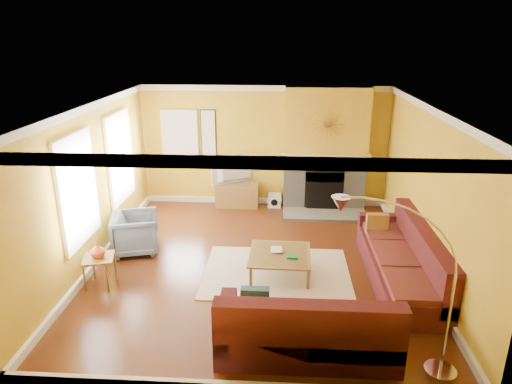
# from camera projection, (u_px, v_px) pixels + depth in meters

# --- Properties ---
(floor) EXTENTS (5.50, 6.00, 0.02)m
(floor) POSITION_uv_depth(u_px,v_px,m) (257.00, 264.00, 7.87)
(floor) COLOR #612D14
(floor) RESTS_ON ground
(ceiling) EXTENTS (5.50, 6.00, 0.02)m
(ceiling) POSITION_uv_depth(u_px,v_px,m) (257.00, 106.00, 6.97)
(ceiling) COLOR white
(ceiling) RESTS_ON ground
(wall_back) EXTENTS (5.50, 0.02, 2.70)m
(wall_back) POSITION_uv_depth(u_px,v_px,m) (264.00, 146.00, 10.25)
(wall_back) COLOR gold
(wall_back) RESTS_ON ground
(wall_front) EXTENTS (5.50, 0.02, 2.70)m
(wall_front) POSITION_uv_depth(u_px,v_px,m) (239.00, 287.00, 4.58)
(wall_front) COLOR gold
(wall_front) RESTS_ON ground
(wall_left) EXTENTS (0.02, 6.00, 2.70)m
(wall_left) POSITION_uv_depth(u_px,v_px,m) (91.00, 187.00, 7.57)
(wall_left) COLOR gold
(wall_left) RESTS_ON ground
(wall_right) EXTENTS (0.02, 6.00, 2.70)m
(wall_right) POSITION_uv_depth(u_px,v_px,m) (429.00, 193.00, 7.27)
(wall_right) COLOR gold
(wall_right) RESTS_ON ground
(baseboard) EXTENTS (5.50, 6.00, 0.12)m
(baseboard) POSITION_uv_depth(u_px,v_px,m) (257.00, 261.00, 7.85)
(baseboard) COLOR white
(baseboard) RESTS_ON floor
(crown_molding) EXTENTS (5.50, 6.00, 0.12)m
(crown_molding) POSITION_uv_depth(u_px,v_px,m) (257.00, 110.00, 6.99)
(crown_molding) COLOR white
(crown_molding) RESTS_ON ceiling
(window_left_near) EXTENTS (0.06, 1.22, 1.72)m
(window_left_near) POSITION_uv_depth(u_px,v_px,m) (119.00, 158.00, 8.75)
(window_left_near) COLOR white
(window_left_near) RESTS_ON wall_left
(window_left_far) EXTENTS (0.06, 1.22, 1.72)m
(window_left_far) POSITION_uv_depth(u_px,v_px,m) (77.00, 190.00, 6.96)
(window_left_far) COLOR white
(window_left_far) RESTS_ON wall_left
(window_back) EXTENTS (0.82, 0.06, 1.22)m
(window_back) POSITION_uv_depth(u_px,v_px,m) (180.00, 137.00, 10.25)
(window_back) COLOR white
(window_back) RESTS_ON wall_back
(wall_art) EXTENTS (0.34, 0.04, 1.14)m
(wall_art) POSITION_uv_depth(u_px,v_px,m) (209.00, 135.00, 10.20)
(wall_art) COLOR white
(wall_art) RESTS_ON wall_back
(fireplace) EXTENTS (1.80, 0.40, 2.70)m
(fireplace) POSITION_uv_depth(u_px,v_px,m) (325.00, 149.00, 9.98)
(fireplace) COLOR gray
(fireplace) RESTS_ON floor
(mantel) EXTENTS (1.92, 0.22, 0.08)m
(mantel) POSITION_uv_depth(u_px,v_px,m) (326.00, 157.00, 9.79)
(mantel) COLOR white
(mantel) RESTS_ON fireplace
(hearth) EXTENTS (1.80, 0.70, 0.06)m
(hearth) POSITION_uv_depth(u_px,v_px,m) (324.00, 215.00, 9.90)
(hearth) COLOR gray
(hearth) RESTS_ON floor
(sunburst) EXTENTS (0.70, 0.04, 0.70)m
(sunburst) POSITION_uv_depth(u_px,v_px,m) (328.00, 124.00, 9.57)
(sunburst) COLOR olive
(sunburst) RESTS_ON fireplace
(rug) EXTENTS (2.40, 1.80, 0.02)m
(rug) POSITION_uv_depth(u_px,v_px,m) (276.00, 272.00, 7.56)
(rug) COLOR beige
(rug) RESTS_ON floor
(sectional_sofa) EXTENTS (3.10, 3.70, 0.90)m
(sectional_sofa) POSITION_uv_depth(u_px,v_px,m) (333.00, 266.00, 6.85)
(sectional_sofa) COLOR #511A1F
(sectional_sofa) RESTS_ON floor
(coffee_table) EXTENTS (1.01, 1.01, 0.39)m
(coffee_table) POSITION_uv_depth(u_px,v_px,m) (280.00, 264.00, 7.45)
(coffee_table) COLOR white
(coffee_table) RESTS_ON floor
(media_console) EXTENTS (0.96, 0.43, 0.53)m
(media_console) POSITION_uv_depth(u_px,v_px,m) (237.00, 195.00, 10.40)
(media_console) COLOR olive
(media_console) RESTS_ON floor
(tv) EXTENTS (1.06, 0.66, 0.65)m
(tv) POSITION_uv_depth(u_px,v_px,m) (237.00, 170.00, 10.21)
(tv) COLOR black
(tv) RESTS_ON media_console
(subwoofer) EXTENTS (0.29, 0.29, 0.29)m
(subwoofer) POSITION_uv_depth(u_px,v_px,m) (274.00, 200.00, 10.42)
(subwoofer) COLOR white
(subwoofer) RESTS_ON floor
(armchair) EXTENTS (0.97, 0.95, 0.73)m
(armchair) POSITION_uv_depth(u_px,v_px,m) (136.00, 233.00, 8.20)
(armchair) COLOR slate
(armchair) RESTS_ON floor
(side_table) EXTENTS (0.55, 0.55, 0.49)m
(side_table) POSITION_uv_depth(u_px,v_px,m) (100.00, 271.00, 7.12)
(side_table) COLOR olive
(side_table) RESTS_ON floor
(vase) EXTENTS (0.29, 0.29, 0.24)m
(vase) POSITION_uv_depth(u_px,v_px,m) (97.00, 250.00, 7.00)
(vase) COLOR #E9521F
(vase) RESTS_ON side_table
(book) EXTENTS (0.19, 0.26, 0.02)m
(book) POSITION_uv_depth(u_px,v_px,m) (271.00, 250.00, 7.48)
(book) COLOR white
(book) RESTS_ON coffee_table
(arc_lamp) EXTENTS (1.38, 0.36, 2.17)m
(arc_lamp) POSITION_uv_depth(u_px,v_px,m) (398.00, 291.00, 5.01)
(arc_lamp) COLOR silver
(arc_lamp) RESTS_ON floor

